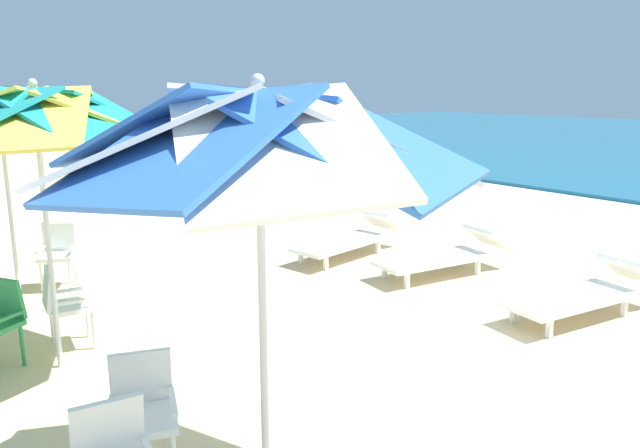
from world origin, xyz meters
The scene contains 9 objects.
ground_plane centered at (0.00, 0.00, 0.00)m, with size 80.00×80.00×0.00m, color beige.
beach_umbrella_0 centered at (0.55, -2.87, 2.36)m, with size 2.57×2.57×2.72m.
plastic_chair_0 centered at (-0.26, -3.34, 0.50)m, with size 0.59×0.57×0.87m.
beach_umbrella_1 centered at (-2.37, -3.34, 2.38)m, with size 2.55×2.55×2.72m.
plastic_chair_3 centered at (-2.79, -3.16, 0.50)m, with size 0.50×0.52×0.87m.
plastic_chair_4 centered at (-4.91, -2.62, 0.50)m, with size 0.61×0.60×0.87m.
sun_lounger_1 centered at (0.03, 1.89, 0.28)m, with size 0.94×2.21×0.62m.
sun_lounger_2 centered at (-2.08, 1.88, 0.28)m, with size 0.93×2.21×0.62m.
sun_lounger_3 centered at (-3.66, 1.45, 0.28)m, with size 0.98×2.22×0.62m.
Camera 1 is at (3.49, -4.74, 2.65)m, focal length 34.36 mm.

